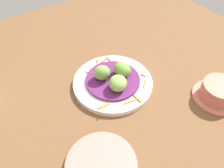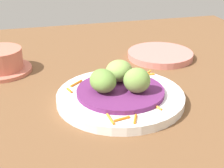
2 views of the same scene
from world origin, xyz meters
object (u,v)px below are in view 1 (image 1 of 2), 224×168
terracotta_bowl (218,92)px  main_plate (114,84)px  guac_scoop_center (102,73)px  side_plate_small (101,165)px  guac_scoop_left (121,69)px  guac_scoop_right (118,83)px

terracotta_bowl → main_plate: bearing=-132.2°
guac_scoop_center → terracotta_bowl: size_ratio=0.36×
guac_scoop_center → side_plate_small: bearing=-31.9°
guac_scoop_left → guac_scoop_right: bearing=-43.4°
main_plate → guac_scoop_right: size_ratio=4.40×
guac_scoop_left → side_plate_small: 27.57cm
guac_scoop_center → guac_scoop_right: guac_scoop_center is taller
guac_scoop_left → side_plate_small: (19.80, -18.82, -3.73)cm
guac_scoop_left → terracotta_bowl: guac_scoop_left is taller
main_plate → guac_scoop_right: (3.26, -0.78, 3.64)cm
side_plate_small → guac_scoop_right: bearing=136.4°
main_plate → guac_scoop_center: 5.13cm
guac_scoop_right → terracotta_bowl: (16.24, 22.26, -2.09)cm
guac_scoop_left → terracotta_bowl: 27.51cm
main_plate → guac_scoop_left: size_ratio=4.30×
guac_scoop_right → terracotta_bowl: size_ratio=0.40×
terracotta_bowl → guac_scoop_right: bearing=-126.1°
main_plate → guac_scoop_right: bearing=-13.4°
guac_scoop_right → terracotta_bowl: bearing=53.9°
main_plate → guac_scoop_center: bearing=-133.4°
guac_scoop_center → main_plate: bearing=46.6°
guac_scoop_left → terracotta_bowl: bearing=41.8°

